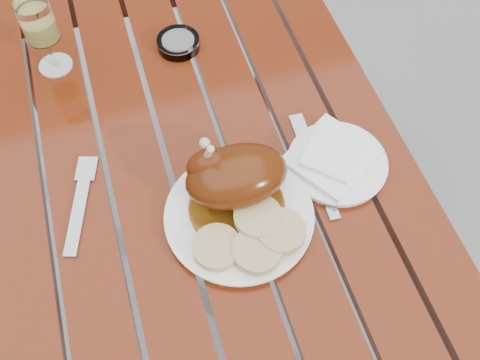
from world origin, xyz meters
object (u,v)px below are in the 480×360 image
table (203,227)px  side_plate (337,163)px  ashtray (178,43)px  wine_glass (44,37)px  dinner_plate (239,216)px

table → side_plate: 0.48m
table → ashtray: size_ratio=12.76×
wine_glass → ashtray: bearing=-4.9°
table → ashtray: (0.04, 0.26, 0.39)m
table → dinner_plate: 0.43m
wine_glass → side_plate: 0.64m
wine_glass → ashtray: 0.28m
table → ashtray: 0.47m
dinner_plate → side_plate: bearing=14.4°
table → dinner_plate: (0.04, -0.19, 0.38)m
wine_glass → side_plate: wine_glass is taller
wine_glass → side_plate: size_ratio=0.89×
table → side_plate: side_plate is taller
dinner_plate → wine_glass: size_ratio=1.59×
wine_glass → ashtray: (0.27, -0.02, -0.07)m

